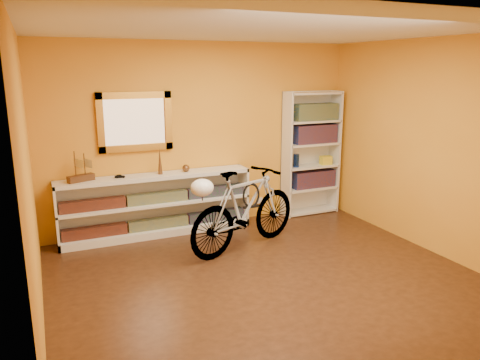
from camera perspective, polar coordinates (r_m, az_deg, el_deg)
name	(u,v)px	position (r m, az deg, el deg)	size (l,w,h in m)	color
floor	(266,278)	(5.19, 3.19, -11.99)	(4.50, 4.00, 0.01)	black
ceiling	(269,29)	(4.70, 3.63, 18.07)	(4.50, 4.00, 0.01)	silver
back_wall	(203,136)	(6.60, -4.60, 5.41)	(4.50, 0.01, 2.60)	orange
left_wall	(28,183)	(4.27, -24.66, -0.35)	(0.01, 4.00, 2.60)	orange
right_wall	(432,147)	(6.13, 22.55, 3.78)	(0.01, 4.00, 2.60)	orange
gilt_mirror	(135,122)	(6.28, -12.79, 7.00)	(0.98, 0.06, 0.78)	#8C5D19
wall_socket	(260,201)	(7.14, 2.45, -2.54)	(0.09, 0.01, 0.09)	silver
console_unit	(157,205)	(6.40, -10.17, -3.04)	(2.60, 0.35, 0.85)	silver
cd_row_lower	(158,223)	(6.46, -10.03, -5.26)	(2.50, 0.13, 0.14)	black
cd_row_upper	(157,198)	(6.35, -10.17, -2.14)	(2.50, 0.13, 0.14)	navy
model_ship	(80,166)	(6.11, -19.11, 1.63)	(0.33, 0.12, 0.39)	#3E2311
toy_car	(120,178)	(6.21, -14.58, 0.26)	(0.00, 0.00, 0.00)	black
bronze_ornament	(160,161)	(6.27, -9.85, 2.35)	(0.06, 0.06, 0.37)	brown
decorative_orb	(186,168)	(6.39, -6.69, 1.46)	(0.10, 0.10, 0.10)	brown
bookcase	(311,154)	(7.25, 8.75, 3.23)	(0.90, 0.30, 1.90)	silver
book_row_a	(313,179)	(7.36, 8.97, 0.16)	(0.70, 0.22, 0.26)	maroon
book_row_b	(315,134)	(7.23, 9.17, 5.64)	(0.70, 0.22, 0.28)	maroon
book_row_c	(315,112)	(7.19, 9.28, 8.28)	(0.70, 0.22, 0.25)	navy
travel_mug	(296,161)	(7.10, 6.93, 2.39)	(0.09, 0.09, 0.20)	navy
red_tin	(300,115)	(7.08, 7.42, 7.94)	(0.13, 0.13, 0.17)	maroon
yellow_bag	(326,160)	(7.37, 10.53, 2.41)	(0.17, 0.11, 0.13)	yellow
bicycle	(245,209)	(5.80, 0.64, -3.59)	(1.78, 0.46, 1.04)	silver
helmet	(202,188)	(5.26, -4.68, -0.95)	(0.27, 0.25, 0.20)	white
u_lock	(251,195)	(5.82, 1.38, -1.91)	(0.24, 0.24, 0.03)	black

